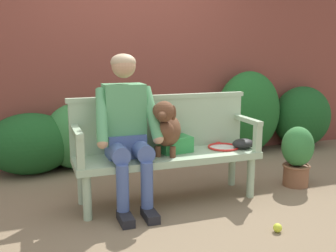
{
  "coord_description": "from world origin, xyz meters",
  "views": [
    {
      "loc": [
        -1.1,
        -3.11,
        1.32
      ],
      "look_at": [
        0.0,
        0.0,
        0.68
      ],
      "focal_mm": 41.38,
      "sensor_mm": 36.0,
      "label": 1
    }
  ],
  "objects_px": {
    "person_seated": "(126,126)",
    "baseball_glove": "(243,144)",
    "dog_on_bench": "(167,128)",
    "garden_bench": "(168,160)",
    "potted_plant": "(297,154)",
    "sports_bag": "(175,144)",
    "tennis_ball": "(278,228)",
    "tennis_racket": "(222,146)"
  },
  "relations": [
    {
      "from": "person_seated",
      "to": "baseball_glove",
      "type": "xyz_separation_m",
      "value": [
        1.1,
        -0.04,
        -0.23
      ]
    },
    {
      "from": "person_seated",
      "to": "dog_on_bench",
      "type": "distance_m",
      "value": 0.35
    },
    {
      "from": "garden_bench",
      "to": "potted_plant",
      "type": "xyz_separation_m",
      "value": [
        1.33,
        -0.06,
        -0.05
      ]
    },
    {
      "from": "garden_bench",
      "to": "sports_bag",
      "type": "distance_m",
      "value": 0.16
    },
    {
      "from": "garden_bench",
      "to": "potted_plant",
      "type": "bearing_deg",
      "value": -2.59
    },
    {
      "from": "person_seated",
      "to": "potted_plant",
      "type": "bearing_deg",
      "value": -1.77
    },
    {
      "from": "garden_bench",
      "to": "tennis_ball",
      "type": "relative_size",
      "value": 24.84
    },
    {
      "from": "person_seated",
      "to": "potted_plant",
      "type": "distance_m",
      "value": 1.74
    },
    {
      "from": "garden_bench",
      "to": "dog_on_bench",
      "type": "relative_size",
      "value": 3.35
    },
    {
      "from": "dog_on_bench",
      "to": "tennis_racket",
      "type": "bearing_deg",
      "value": 8.33
    },
    {
      "from": "potted_plant",
      "to": "baseball_glove",
      "type": "bearing_deg",
      "value": 178.88
    },
    {
      "from": "garden_bench",
      "to": "baseball_glove",
      "type": "xyz_separation_m",
      "value": [
        0.72,
        -0.05,
        0.1
      ]
    },
    {
      "from": "person_seated",
      "to": "dog_on_bench",
      "type": "height_order",
      "value": "person_seated"
    },
    {
      "from": "tennis_racket",
      "to": "potted_plant",
      "type": "xyz_separation_m",
      "value": [
        0.77,
        -0.11,
        -0.12
      ]
    },
    {
      "from": "garden_bench",
      "to": "dog_on_bench",
      "type": "xyz_separation_m",
      "value": [
        -0.03,
        -0.03,
        0.3
      ]
    },
    {
      "from": "tennis_racket",
      "to": "sports_bag",
      "type": "bearing_deg",
      "value": -179.51
    },
    {
      "from": "dog_on_bench",
      "to": "tennis_ball",
      "type": "relative_size",
      "value": 7.41
    },
    {
      "from": "person_seated",
      "to": "tennis_ball",
      "type": "relative_size",
      "value": 19.71
    },
    {
      "from": "sports_bag",
      "to": "potted_plant",
      "type": "relative_size",
      "value": 0.47
    },
    {
      "from": "baseball_glove",
      "to": "garden_bench",
      "type": "bearing_deg",
      "value": 165.33
    },
    {
      "from": "person_seated",
      "to": "tennis_racket",
      "type": "bearing_deg",
      "value": 3.62
    },
    {
      "from": "person_seated",
      "to": "tennis_racket",
      "type": "xyz_separation_m",
      "value": [
        0.93,
        0.06,
        -0.27
      ]
    },
    {
      "from": "tennis_racket",
      "to": "tennis_ball",
      "type": "xyz_separation_m",
      "value": [
        -0.0,
        -0.92,
        -0.41
      ]
    },
    {
      "from": "dog_on_bench",
      "to": "potted_plant",
      "type": "xyz_separation_m",
      "value": [
        1.36,
        -0.03,
        -0.35
      ]
    },
    {
      "from": "tennis_ball",
      "to": "potted_plant",
      "type": "height_order",
      "value": "potted_plant"
    },
    {
      "from": "sports_bag",
      "to": "garden_bench",
      "type": "bearing_deg",
      "value": -150.04
    },
    {
      "from": "garden_bench",
      "to": "sports_bag",
      "type": "bearing_deg",
      "value": 29.96
    },
    {
      "from": "baseball_glove",
      "to": "potted_plant",
      "type": "bearing_deg",
      "value": -11.97
    },
    {
      "from": "tennis_racket",
      "to": "tennis_ball",
      "type": "bearing_deg",
      "value": -90.22
    },
    {
      "from": "garden_bench",
      "to": "tennis_racket",
      "type": "distance_m",
      "value": 0.57
    },
    {
      "from": "sports_bag",
      "to": "tennis_ball",
      "type": "height_order",
      "value": "sports_bag"
    },
    {
      "from": "tennis_racket",
      "to": "potted_plant",
      "type": "relative_size",
      "value": 0.97
    },
    {
      "from": "dog_on_bench",
      "to": "sports_bag",
      "type": "distance_m",
      "value": 0.22
    },
    {
      "from": "dog_on_bench",
      "to": "tennis_ball",
      "type": "distance_m",
      "value": 1.2
    },
    {
      "from": "tennis_racket",
      "to": "potted_plant",
      "type": "distance_m",
      "value": 0.79
    },
    {
      "from": "sports_bag",
      "to": "tennis_ball",
      "type": "bearing_deg",
      "value": -62.5
    },
    {
      "from": "garden_bench",
      "to": "baseball_glove",
      "type": "bearing_deg",
      "value": -3.82
    },
    {
      "from": "person_seated",
      "to": "baseball_glove",
      "type": "distance_m",
      "value": 1.12
    },
    {
      "from": "dog_on_bench",
      "to": "potted_plant",
      "type": "relative_size",
      "value": 0.82
    },
    {
      "from": "sports_bag",
      "to": "potted_plant",
      "type": "height_order",
      "value": "potted_plant"
    },
    {
      "from": "baseball_glove",
      "to": "potted_plant",
      "type": "relative_size",
      "value": 0.37
    },
    {
      "from": "person_seated",
      "to": "sports_bag",
      "type": "distance_m",
      "value": 0.5
    }
  ]
}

